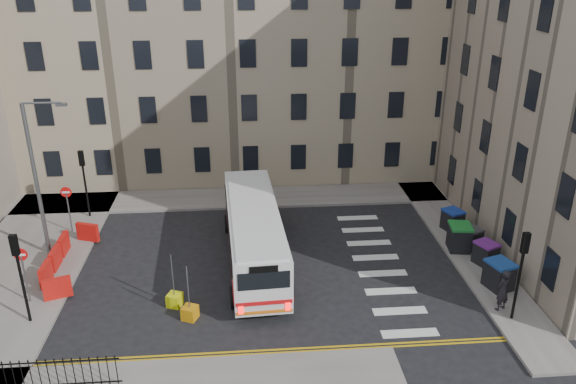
{
  "coord_description": "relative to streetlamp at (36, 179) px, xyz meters",
  "views": [
    {
      "loc": [
        -2.65,
        -24.77,
        14.55
      ],
      "look_at": [
        -0.41,
        2.45,
        3.0
      ],
      "focal_mm": 35.0,
      "sensor_mm": 36.0,
      "label": 1
    }
  ],
  "objects": [
    {
      "name": "wheelie_bin_a",
      "position": [
        22.01,
        -5.1,
        -3.51
      ],
      "size": [
        1.38,
        1.48,
        1.35
      ],
      "rotation": [
        0.0,
        0.0,
        0.3
      ],
      "color": "black",
      "rests_on": "pavement_east"
    },
    {
      "name": "wheelie_bin_e",
      "position": [
        21.98,
        0.97,
        -3.59
      ],
      "size": [
        1.26,
        1.34,
        1.19
      ],
      "rotation": [
        0.0,
        0.0,
        0.36
      ],
      "color": "black",
      "rests_on": "pavement_east"
    },
    {
      "name": "pavement_north",
      "position": [
        7.0,
        6.6,
        -4.26
      ],
      "size": [
        36.0,
        3.2,
        0.15
      ],
      "primitive_type": "cube",
      "color": "slate",
      "rests_on": "ground"
    },
    {
      "name": "ground",
      "position": [
        13.0,
        -2.0,
        -4.34
      ],
      "size": [
        120.0,
        120.0,
        0.0
      ],
      "primitive_type": "plane",
      "color": "black",
      "rests_on": "ground"
    },
    {
      "name": "streetlamp",
      "position": [
        0.0,
        0.0,
        0.0
      ],
      "size": [
        0.5,
        0.22,
        8.14
      ],
      "color": "#595B5E",
      "rests_on": "pavement_west"
    },
    {
      "name": "no_entry_south",
      "position": [
        0.5,
        -4.5,
        -2.26
      ],
      "size": [
        0.6,
        0.08,
        3.0
      ],
      "color": "#595B5E",
      "rests_on": "pavement_west"
    },
    {
      "name": "pavement_east",
      "position": [
        22.0,
        2.0,
        -4.26
      ],
      "size": [
        2.4,
        26.0,
        0.15
      ],
      "primitive_type": "cube",
      "color": "slate",
      "rests_on": "ground"
    },
    {
      "name": "pavement_west",
      "position": [
        -1.0,
        -1.0,
        -4.26
      ],
      "size": [
        6.0,
        22.0,
        0.15
      ],
      "primitive_type": "cube",
      "color": "slate",
      "rests_on": "ground"
    },
    {
      "name": "traffic_light_east",
      "position": [
        21.6,
        -7.5,
        -1.47
      ],
      "size": [
        0.28,
        0.22,
        4.1
      ],
      "color": "black",
      "rests_on": "pavement_east"
    },
    {
      "name": "pedestrian",
      "position": [
        21.37,
        -6.83,
        -3.21
      ],
      "size": [
        0.84,
        0.73,
        1.95
      ],
      "primitive_type": "imported",
      "rotation": [
        0.0,
        0.0,
        3.6
      ],
      "color": "black",
      "rests_on": "pavement_east"
    },
    {
      "name": "traffic_light_sw",
      "position": [
        1.0,
        -6.0,
        -1.47
      ],
      "size": [
        0.28,
        0.22,
        4.1
      ],
      "color": "black",
      "rests_on": "pavement_west"
    },
    {
      "name": "iron_railings",
      "position": [
        1.75,
        -10.2,
        -3.59
      ],
      "size": [
        7.8,
        0.04,
        1.2
      ],
      "color": "black",
      "rests_on": "pavement_sw"
    },
    {
      "name": "bus",
      "position": [
        10.69,
        -1.53,
        -2.62
      ],
      "size": [
        3.2,
        11.07,
        2.97
      ],
      "rotation": [
        0.0,
        0.0,
        0.05
      ],
      "color": "silver",
      "rests_on": "ground"
    },
    {
      "name": "no_entry_north",
      "position": [
        0.5,
        2.5,
        -2.26
      ],
      "size": [
        0.6,
        0.08,
        3.0
      ],
      "color": "#595B5E",
      "rests_on": "pavement_west"
    },
    {
      "name": "wheelie_bin_c",
      "position": [
        21.5,
        -1.32,
        -3.47
      ],
      "size": [
        1.28,
        1.42,
        1.41
      ],
      "rotation": [
        0.0,
        0.0,
        -0.14
      ],
      "color": "black",
      "rests_on": "pavement_east"
    },
    {
      "name": "roadworks_barriers",
      "position": [
        1.16,
        -1.5,
        -3.69
      ],
      "size": [
        1.66,
        6.26,
        1.0
      ],
      "color": "red",
      "rests_on": "pavement_west"
    },
    {
      "name": "wheelie_bin_b",
      "position": [
        22.29,
        -2.92,
        -3.59
      ],
      "size": [
        1.28,
        1.35,
        1.18
      ],
      "rotation": [
        0.0,
        0.0,
        0.43
      ],
      "color": "black",
      "rests_on": "pavement_east"
    },
    {
      "name": "wheelie_bin_d",
      "position": [
        22.16,
        -1.22,
        -3.6
      ],
      "size": [
        1.27,
        1.34,
        1.17
      ],
      "rotation": [
        0.0,
        0.0,
        0.42
      ],
      "color": "black",
      "rests_on": "pavement_east"
    },
    {
      "name": "traffic_light_nw",
      "position": [
        1.0,
        4.5,
        -1.47
      ],
      "size": [
        0.28,
        0.22,
        4.1
      ],
      "color": "black",
      "rests_on": "pavement_west"
    },
    {
      "name": "terrace_north",
      "position": [
        6.0,
        13.5,
        4.28
      ],
      "size": [
        38.3,
        10.8,
        17.2
      ],
      "color": "tan",
      "rests_on": "ground"
    },
    {
      "name": "bollard_yellow",
      "position": [
        7.02,
        -5.16,
        -4.04
      ],
      "size": [
        0.77,
        0.77,
        0.6
      ],
      "primitive_type": "cube",
      "rotation": [
        0.0,
        0.0,
        -0.35
      ],
      "color": "#D4DD0C",
      "rests_on": "ground"
    },
    {
      "name": "bollard_chevron",
      "position": [
        7.78,
        -6.2,
        -4.04
      ],
      "size": [
        0.79,
        0.79,
        0.6
      ],
      "primitive_type": "cube",
      "rotation": [
        0.0,
        0.0,
        -0.4
      ],
      "color": "#CA820B",
      "rests_on": "ground"
    }
  ]
}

